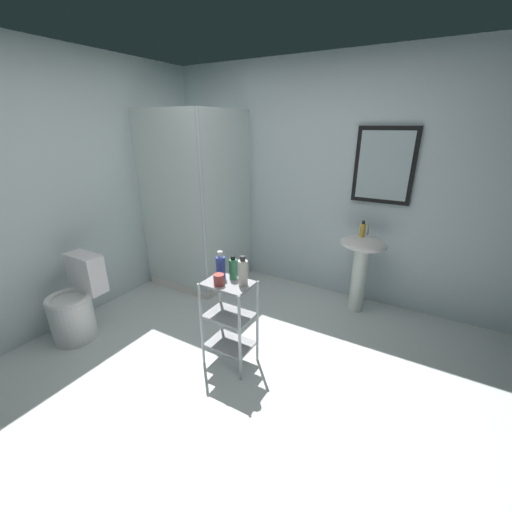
{
  "coord_description": "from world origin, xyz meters",
  "views": [
    {
      "loc": [
        1.23,
        -1.64,
        1.84
      ],
      "look_at": [
        -0.03,
        0.54,
        0.82
      ],
      "focal_mm": 22.83,
      "sensor_mm": 36.0,
      "label": 1
    }
  ],
  "objects_px": {
    "hand_soap_bottle": "(363,230)",
    "rinse_cup": "(219,280)",
    "shower_stall": "(201,247)",
    "body_wash_bottle_green": "(233,269)",
    "storage_cart": "(229,317)",
    "pedestal_sink": "(361,259)",
    "shampoo_bottle_blue": "(221,267)",
    "toilet": "(76,305)",
    "lotion_bottle_white": "(243,272)"
  },
  "relations": [
    {
      "from": "hand_soap_bottle",
      "to": "rinse_cup",
      "type": "distance_m",
      "value": 1.61
    },
    {
      "from": "shower_stall",
      "to": "body_wash_bottle_green",
      "type": "distance_m",
      "value": 1.56
    },
    {
      "from": "storage_cart",
      "to": "body_wash_bottle_green",
      "type": "bearing_deg",
      "value": 92.06
    },
    {
      "from": "pedestal_sink",
      "to": "shampoo_bottle_blue",
      "type": "xyz_separation_m",
      "value": [
        -0.77,
        -1.33,
        0.26
      ]
    },
    {
      "from": "shower_stall",
      "to": "hand_soap_bottle",
      "type": "distance_m",
      "value": 1.88
    },
    {
      "from": "shower_stall",
      "to": "toilet",
      "type": "xyz_separation_m",
      "value": [
        -0.28,
        -1.47,
        -0.15
      ]
    },
    {
      "from": "pedestal_sink",
      "to": "hand_soap_bottle",
      "type": "bearing_deg",
      "value": 143.44
    },
    {
      "from": "lotion_bottle_white",
      "to": "rinse_cup",
      "type": "relative_size",
      "value": 2.67
    },
    {
      "from": "pedestal_sink",
      "to": "hand_soap_bottle",
      "type": "xyz_separation_m",
      "value": [
        -0.03,
        0.02,
        0.3
      ]
    },
    {
      "from": "shower_stall",
      "to": "rinse_cup",
      "type": "height_order",
      "value": "shower_stall"
    },
    {
      "from": "shower_stall",
      "to": "storage_cart",
      "type": "height_order",
      "value": "shower_stall"
    },
    {
      "from": "toilet",
      "to": "shampoo_bottle_blue",
      "type": "relative_size",
      "value": 3.43
    },
    {
      "from": "lotion_bottle_white",
      "to": "shampoo_bottle_blue",
      "type": "height_order",
      "value": "lotion_bottle_white"
    },
    {
      "from": "pedestal_sink",
      "to": "shower_stall",
      "type": "bearing_deg",
      "value": -170.85
    },
    {
      "from": "body_wash_bottle_green",
      "to": "shower_stall",
      "type": "bearing_deg",
      "value": 139.04
    },
    {
      "from": "hand_soap_bottle",
      "to": "shampoo_bottle_blue",
      "type": "bearing_deg",
      "value": -118.66
    },
    {
      "from": "shampoo_bottle_blue",
      "to": "hand_soap_bottle",
      "type": "bearing_deg",
      "value": 61.34
    },
    {
      "from": "toilet",
      "to": "hand_soap_bottle",
      "type": "xyz_separation_m",
      "value": [
        2.08,
        1.78,
        0.57
      ]
    },
    {
      "from": "pedestal_sink",
      "to": "hand_soap_bottle",
      "type": "distance_m",
      "value": 0.3
    },
    {
      "from": "storage_cart",
      "to": "hand_soap_bottle",
      "type": "distance_m",
      "value": 1.6
    },
    {
      "from": "hand_soap_bottle",
      "to": "lotion_bottle_white",
      "type": "distance_m",
      "value": 1.47
    },
    {
      "from": "lotion_bottle_white",
      "to": "shower_stall",
      "type": "bearing_deg",
      "value": 140.44
    },
    {
      "from": "shampoo_bottle_blue",
      "to": "body_wash_bottle_green",
      "type": "distance_m",
      "value": 0.1
    },
    {
      "from": "rinse_cup",
      "to": "storage_cart",
      "type": "bearing_deg",
      "value": 61.92
    },
    {
      "from": "toilet",
      "to": "lotion_bottle_white",
      "type": "distance_m",
      "value": 1.69
    },
    {
      "from": "storage_cart",
      "to": "body_wash_bottle_green",
      "type": "distance_m",
      "value": 0.39
    },
    {
      "from": "rinse_cup",
      "to": "hand_soap_bottle",
      "type": "bearing_deg",
      "value": 64.79
    },
    {
      "from": "shower_stall",
      "to": "shampoo_bottle_blue",
      "type": "relative_size",
      "value": 9.02
    },
    {
      "from": "lotion_bottle_white",
      "to": "rinse_cup",
      "type": "bearing_deg",
      "value": -149.12
    },
    {
      "from": "lotion_bottle_white",
      "to": "rinse_cup",
      "type": "distance_m",
      "value": 0.19
    },
    {
      "from": "storage_cart",
      "to": "rinse_cup",
      "type": "xyz_separation_m",
      "value": [
        -0.04,
        -0.07,
        0.35
      ]
    },
    {
      "from": "toilet",
      "to": "hand_soap_bottle",
      "type": "height_order",
      "value": "hand_soap_bottle"
    },
    {
      "from": "shower_stall",
      "to": "toilet",
      "type": "bearing_deg",
      "value": -100.66
    },
    {
      "from": "body_wash_bottle_green",
      "to": "rinse_cup",
      "type": "height_order",
      "value": "body_wash_bottle_green"
    },
    {
      "from": "shower_stall",
      "to": "body_wash_bottle_green",
      "type": "height_order",
      "value": "shower_stall"
    },
    {
      "from": "pedestal_sink",
      "to": "hand_soap_bottle",
      "type": "height_order",
      "value": "hand_soap_bottle"
    },
    {
      "from": "shower_stall",
      "to": "shampoo_bottle_blue",
      "type": "height_order",
      "value": "shower_stall"
    },
    {
      "from": "shower_stall",
      "to": "hand_soap_bottle",
      "type": "height_order",
      "value": "shower_stall"
    },
    {
      "from": "lotion_bottle_white",
      "to": "storage_cart",
      "type": "bearing_deg",
      "value": -167.77
    },
    {
      "from": "shower_stall",
      "to": "lotion_bottle_white",
      "type": "distance_m",
      "value": 1.69
    },
    {
      "from": "shower_stall",
      "to": "lotion_bottle_white",
      "type": "xyz_separation_m",
      "value": [
        1.27,
        -1.05,
        0.38
      ]
    },
    {
      "from": "shower_stall",
      "to": "pedestal_sink",
      "type": "xyz_separation_m",
      "value": [
        1.83,
        0.29,
        0.12
      ]
    },
    {
      "from": "pedestal_sink",
      "to": "hand_soap_bottle",
      "type": "relative_size",
      "value": 4.99
    },
    {
      "from": "shampoo_bottle_blue",
      "to": "lotion_bottle_white",
      "type": "bearing_deg",
      "value": -2.64
    },
    {
      "from": "storage_cart",
      "to": "rinse_cup",
      "type": "height_order",
      "value": "rinse_cup"
    },
    {
      "from": "toilet",
      "to": "shampoo_bottle_blue",
      "type": "xyz_separation_m",
      "value": [
        1.34,
        0.43,
        0.52
      ]
    },
    {
      "from": "body_wash_bottle_green",
      "to": "storage_cart",
      "type": "bearing_deg",
      "value": -87.94
    },
    {
      "from": "toilet",
      "to": "lotion_bottle_white",
      "type": "relative_size",
      "value": 3.31
    },
    {
      "from": "pedestal_sink",
      "to": "body_wash_bottle_green",
      "type": "relative_size",
      "value": 4.33
    },
    {
      "from": "storage_cart",
      "to": "body_wash_bottle_green",
      "type": "relative_size",
      "value": 3.95
    }
  ]
}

